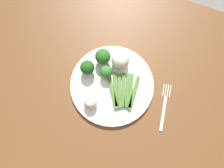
# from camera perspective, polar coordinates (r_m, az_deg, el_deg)

# --- Properties ---
(ground_plane) EXTENTS (6.00, 6.00, 0.02)m
(ground_plane) POSITION_cam_1_polar(r_m,az_deg,el_deg) (1.56, 0.47, -8.17)
(ground_plane) COLOR gray
(dining_table) EXTENTS (1.23, 0.89, 0.76)m
(dining_table) POSITION_cam_1_polar(r_m,az_deg,el_deg) (0.91, 0.80, -3.27)
(dining_table) COLOR brown
(dining_table) RESTS_ON ground_plane
(plate) EXTENTS (0.29, 0.29, 0.01)m
(plate) POSITION_cam_1_polar(r_m,az_deg,el_deg) (0.80, 0.00, -0.23)
(plate) COLOR white
(plate) RESTS_ON dining_table
(asparagus_bundle) EXTENTS (0.12, 0.14, 0.01)m
(asparagus_bundle) POSITION_cam_1_polar(r_m,az_deg,el_deg) (0.78, 2.86, -1.70)
(asparagus_bundle) COLOR #47752D
(asparagus_bundle) RESTS_ON plate
(broccoli_back) EXTENTS (0.05, 0.05, 0.06)m
(broccoli_back) POSITION_cam_1_polar(r_m,az_deg,el_deg) (0.78, -6.22, 4.11)
(broccoli_back) COLOR #4C7F2B
(broccoli_back) RESTS_ON plate
(broccoli_left) EXTENTS (0.05, 0.05, 0.07)m
(broccoli_left) POSITION_cam_1_polar(r_m,az_deg,el_deg) (0.79, -2.29, 6.86)
(broccoli_left) COLOR #568E33
(broccoli_left) RESTS_ON plate
(broccoli_near_center) EXTENTS (0.04, 0.04, 0.05)m
(broccoli_near_center) POSITION_cam_1_polar(r_m,az_deg,el_deg) (0.78, -1.48, 3.04)
(broccoli_near_center) COLOR #609E3D
(broccoli_near_center) RESTS_ON plate
(cauliflower_near_fork) EXTENTS (0.05, 0.05, 0.05)m
(cauliflower_near_fork) POSITION_cam_1_polar(r_m,az_deg,el_deg) (0.76, -5.44, -4.61)
(cauliflower_near_fork) COLOR white
(cauliflower_near_fork) RESTS_ON plate
(cauliflower_front) EXTENTS (0.06, 0.06, 0.06)m
(cauliflower_front) POSITION_cam_1_polar(r_m,az_deg,el_deg) (0.79, 2.11, 5.95)
(cauliflower_front) COLOR white
(cauliflower_front) RESTS_ON plate
(fork) EXTENTS (0.05, 0.17, 0.00)m
(fork) POSITION_cam_1_polar(r_m,az_deg,el_deg) (0.81, 12.96, -5.48)
(fork) COLOR silver
(fork) RESTS_ON dining_table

